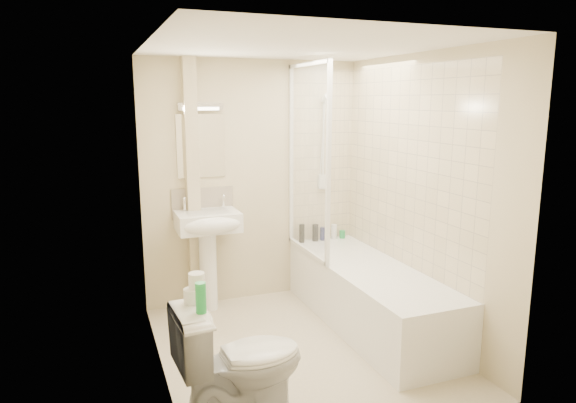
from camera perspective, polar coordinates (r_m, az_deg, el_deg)
name	(u,v)px	position (r m, az deg, el deg)	size (l,w,h in m)	color
floor	(300,348)	(4.40, 1.36, -15.97)	(2.50, 2.50, 0.00)	beige
wall_back	(253,182)	(5.15, -3.87, 2.15)	(2.20, 0.02, 2.40)	beige
wall_left	(157,217)	(3.73, -14.40, -1.69)	(0.02, 2.50, 2.40)	beige
wall_right	(420,196)	(4.52, 14.43, 0.55)	(0.02, 2.50, 2.40)	beige
ceiling	(302,46)	(3.93, 1.53, 16.91)	(2.20, 2.50, 0.02)	white
tile_back	(322,157)	(5.38, 3.82, 4.95)	(0.70, 0.01, 1.75)	beige
tile_right	(406,168)	(4.65, 13.02, 3.70)	(0.01, 2.10, 1.75)	beige
pipe_boxing	(193,187)	(4.95, -10.53, 1.61)	(0.12, 0.12, 2.40)	beige
splashback	(203,203)	(5.05, -9.46, -0.13)	(0.60, 0.01, 0.30)	beige
mirror	(201,146)	(4.97, -9.66, 6.10)	(0.46, 0.01, 0.60)	white
strip_light	(200,106)	(4.93, -9.74, 10.36)	(0.42, 0.07, 0.07)	silver
bathtub	(369,294)	(4.75, 8.97, -10.17)	(0.70, 2.10, 0.55)	white
shower_screen	(308,161)	(4.84, 2.23, 4.56)	(0.04, 0.92, 1.80)	white
shower_fixture	(324,146)	(5.33, 4.02, 6.19)	(0.10, 0.16, 0.99)	white
pedestal_sink	(209,233)	(4.89, -8.82, -3.45)	(0.58, 0.52, 1.11)	white
bottle_black_a	(302,233)	(5.35, 1.55, -3.55)	(0.06, 0.06, 0.19)	black
bottle_black_b	(315,233)	(5.41, 3.05, -3.48)	(0.06, 0.06, 0.18)	black
bottle_blue	(322,234)	(5.45, 3.84, -3.59)	(0.05, 0.05, 0.14)	#12164E
bottle_white_b	(334,232)	(5.50, 5.13, -3.36)	(0.06, 0.06, 0.16)	silver
bottle_green	(342,234)	(5.56, 6.05, -3.64)	(0.06, 0.06, 0.08)	green
toilet	(241,362)	(3.36, -5.30, -17.38)	(0.82, 0.51, 0.81)	white
toilet_roll_lower	(192,296)	(3.18, -10.57, -10.28)	(0.11, 0.11, 0.09)	white
toilet_roll_upper	(197,280)	(3.16, -10.12, -8.63)	(0.10, 0.10, 0.09)	white
green_bottle	(201,298)	(3.02, -9.66, -10.51)	(0.06, 0.06, 0.18)	green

